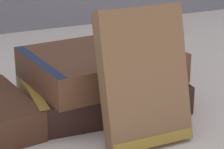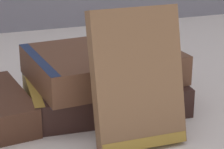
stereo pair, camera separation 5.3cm
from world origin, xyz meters
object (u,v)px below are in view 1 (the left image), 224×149
(pocket_watch, at_px, (133,46))
(book_flat_top, at_px, (97,65))
(book_flat_bottom, at_px, (97,92))
(book_leaning_front, at_px, (144,82))

(pocket_watch, bearing_deg, book_flat_top, 173.22)
(book_flat_bottom, distance_m, pocket_watch, 0.08)
(book_flat_bottom, relative_size, book_flat_top, 1.05)
(book_flat_top, xyz_separation_m, book_leaning_front, (0.01, -0.11, 0.02))
(book_leaning_front, bearing_deg, pocket_watch, 68.78)
(book_leaning_front, bearing_deg, book_flat_bottom, 93.87)
(book_flat_top, bearing_deg, pocket_watch, -11.92)
(book_flat_bottom, distance_m, book_flat_top, 0.04)
(book_flat_bottom, relative_size, pocket_watch, 4.21)
(book_flat_bottom, distance_m, book_leaning_front, 0.13)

